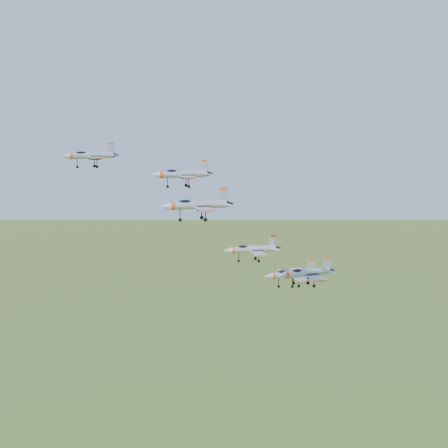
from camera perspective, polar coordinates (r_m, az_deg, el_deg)
jet_lead at (r=129.70m, az=-12.17°, el=6.15°), size 12.11×10.07×3.24m
jet_left_high at (r=122.67m, az=-3.93°, el=4.59°), size 12.79×10.80×3.45m
jet_right_high at (r=104.86m, az=-2.54°, el=1.77°), size 13.03×11.00×3.51m
jet_left_low at (r=140.70m, az=2.53°, el=-2.30°), size 13.68×11.64×3.72m
jet_right_low at (r=130.40m, az=7.47°, el=-4.46°), size 13.99×11.70×3.74m
jet_trail at (r=139.47m, az=6.15°, el=-4.56°), size 13.91×11.67×3.73m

